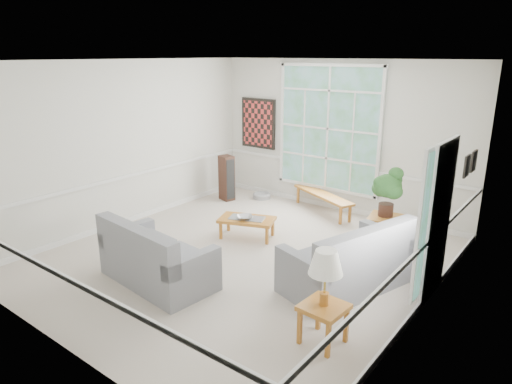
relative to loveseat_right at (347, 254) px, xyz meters
The scene contains 24 objects.
floor 1.78m from the loveseat_right, behind, with size 5.50×6.00×0.01m, color #BFB2A4.
ceiling 3.05m from the loveseat_right, behind, with size 5.50×6.00×0.02m, color white.
wall_back 3.49m from the loveseat_right, 120.76° to the left, with size 5.50×0.02×3.00m, color silver.
wall_front 3.71m from the loveseat_right, 118.65° to the right, with size 5.50×0.02×3.00m, color silver.
wall_left 4.58m from the loveseat_right, behind, with size 0.02×6.00×3.00m, color silver.
wall_right 1.46m from the loveseat_right, ahead, with size 0.02×6.00×3.00m, color silver.
window_back 3.61m from the loveseat_right, 123.99° to the left, with size 2.30×0.08×2.40m, color white.
entry_door 1.24m from the loveseat_right, 25.22° to the left, with size 0.08×0.90×2.10m, color white.
door_sidelight 1.22m from the loveseat_right, ahead, with size 0.08×0.26×1.90m, color white.
wall_art 4.75m from the loveseat_right, 142.36° to the left, with size 0.90×0.06×1.10m, color maroon.
wall_frame_near 2.19m from the loveseat_right, 58.31° to the left, with size 0.04×0.26×0.32m, color black.
wall_frame_far 2.50m from the loveseat_right, 63.66° to the left, with size 0.04×0.26×0.32m, color black.
loveseat_right is the anchor object (origin of this frame).
loveseat_front 2.61m from the loveseat_right, 145.90° to the right, with size 1.68×0.87×0.91m, color gray.
coffee_table 2.26m from the loveseat_right, 165.89° to the left, with size 0.95×0.52×0.35m, color #AE6923.
pewter_bowl 2.22m from the loveseat_right, 167.49° to the left, with size 0.33×0.33×0.08m, color gray.
window_bench 3.11m from the loveseat_right, 125.38° to the left, with size 1.65×0.32×0.38m, color #AE6923.
end_table 1.59m from the loveseat_right, 93.02° to the left, with size 0.55×0.55×0.55m, color #AE6923.
houseplant 1.69m from the loveseat_right, 94.37° to the left, with size 0.48×0.48×0.83m, color #295B25, non-canonical shape.
side_table 1.40m from the loveseat_right, 73.46° to the right, with size 0.46×0.46×0.47m, color #AE6923.
table_lamp 1.40m from the loveseat_right, 73.63° to the right, with size 0.37×0.37×0.64m, color silver, non-canonical shape.
pet_bed 4.18m from the loveseat_right, 142.92° to the left, with size 0.40×0.40×0.12m, color gray.
floor_speaker 4.34m from the loveseat_right, 153.03° to the left, with size 0.31×0.24×0.98m, color #371E15.
cat 0.64m from the loveseat_right, 82.15° to the left, with size 0.38×0.27×0.18m, color black.
Camera 1 is at (4.18, -5.12, 3.10)m, focal length 32.00 mm.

